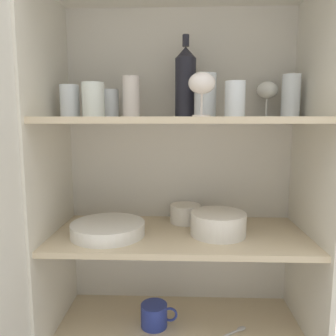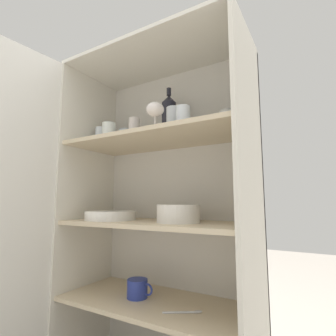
{
  "view_description": "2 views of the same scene",
  "coord_description": "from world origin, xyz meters",
  "px_view_note": "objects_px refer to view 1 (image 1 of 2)",
  "views": [
    {
      "loc": [
        -0.0,
        -0.92,
        1.1
      ],
      "look_at": [
        -0.05,
        0.22,
        0.94
      ],
      "focal_mm": 35.0,
      "sensor_mm": 36.0,
      "label": 1
    },
    {
      "loc": [
        0.69,
        -0.86,
        0.8
      ],
      "look_at": [
        0.04,
        0.25,
        0.97
      ],
      "focal_mm": 28.0,
      "sensor_mm": 36.0,
      "label": 2
    }
  ],
  "objects_px": {
    "serving_bowl_small": "(186,213)",
    "plate_stack_white": "(109,229)",
    "mixing_bowl_large": "(219,223)",
    "coffee_mug_primary": "(156,315)",
    "wine_bottle": "(186,82)"
  },
  "relations": [
    {
      "from": "wine_bottle",
      "to": "coffee_mug_primary",
      "type": "height_order",
      "value": "wine_bottle"
    },
    {
      "from": "mixing_bowl_large",
      "to": "coffee_mug_primary",
      "type": "bearing_deg",
      "value": 178.0
    },
    {
      "from": "wine_bottle",
      "to": "serving_bowl_small",
      "type": "distance_m",
      "value": 0.49
    },
    {
      "from": "mixing_bowl_large",
      "to": "wine_bottle",
      "type": "bearing_deg",
      "value": 134.87
    },
    {
      "from": "wine_bottle",
      "to": "plate_stack_white",
      "type": "bearing_deg",
      "value": -153.17
    },
    {
      "from": "serving_bowl_small",
      "to": "plate_stack_white",
      "type": "bearing_deg",
      "value": -149.82
    },
    {
      "from": "mixing_bowl_large",
      "to": "coffee_mug_primary",
      "type": "distance_m",
      "value": 0.42
    },
    {
      "from": "wine_bottle",
      "to": "plate_stack_white",
      "type": "distance_m",
      "value": 0.59
    },
    {
      "from": "wine_bottle",
      "to": "serving_bowl_small",
      "type": "relative_size",
      "value": 2.44
    },
    {
      "from": "plate_stack_white",
      "to": "serving_bowl_small",
      "type": "height_order",
      "value": "serving_bowl_small"
    },
    {
      "from": "wine_bottle",
      "to": "coffee_mug_primary",
      "type": "bearing_deg",
      "value": -135.31
    },
    {
      "from": "plate_stack_white",
      "to": "mixing_bowl_large",
      "type": "xyz_separation_m",
      "value": [
        0.38,
        0.02,
        0.02
      ]
    },
    {
      "from": "plate_stack_white",
      "to": "coffee_mug_primary",
      "type": "relative_size",
      "value": 1.9
    },
    {
      "from": "serving_bowl_small",
      "to": "coffee_mug_primary",
      "type": "distance_m",
      "value": 0.39
    },
    {
      "from": "plate_stack_white",
      "to": "coffee_mug_primary",
      "type": "bearing_deg",
      "value": 9.77
    }
  ]
}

